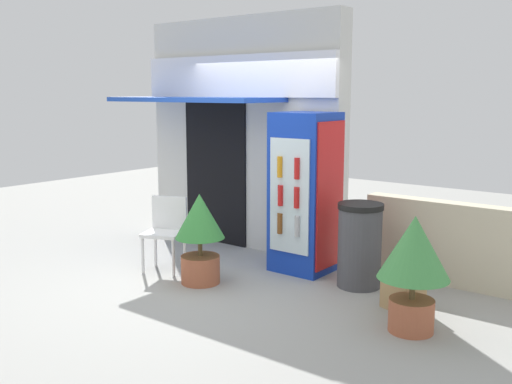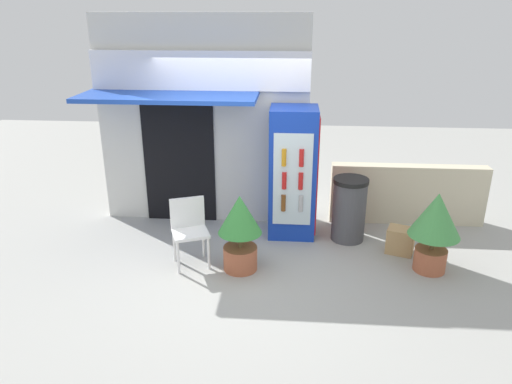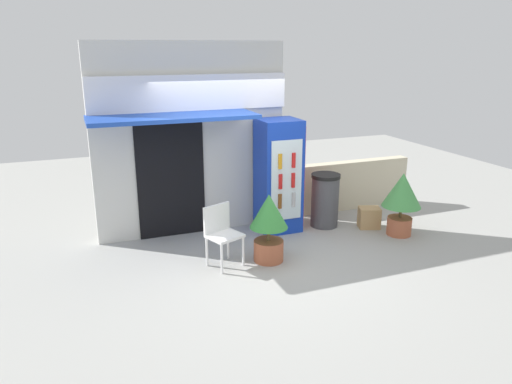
{
  "view_description": "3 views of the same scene",
  "coord_description": "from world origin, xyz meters",
  "px_view_note": "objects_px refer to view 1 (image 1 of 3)",
  "views": [
    {
      "loc": [
        4.48,
        -4.83,
        2.11
      ],
      "look_at": [
        0.38,
        0.44,
        0.97
      ],
      "focal_mm": 41.14,
      "sensor_mm": 36.0,
      "label": 1
    },
    {
      "loc": [
        0.74,
        -5.63,
        3.15
      ],
      "look_at": [
        0.27,
        0.42,
        0.82
      ],
      "focal_mm": 33.71,
      "sensor_mm": 36.0,
      "label": 2
    },
    {
      "loc": [
        -2.39,
        -6.21,
        3.01
      ],
      "look_at": [
        0.2,
        0.51,
        0.83
      ],
      "focal_mm": 33.88,
      "sensor_mm": 36.0,
      "label": 3
    }
  ],
  "objects_px": {
    "plastic_chair": "(166,227)",
    "cardboard_box": "(403,292)",
    "potted_plant_near_shop": "(200,231)",
    "trash_bin": "(360,245)",
    "drink_cooler": "(305,193)",
    "potted_plant_curbside": "(414,259)"
  },
  "relations": [
    {
      "from": "drink_cooler",
      "to": "potted_plant_curbside",
      "type": "distance_m",
      "value": 2.03
    },
    {
      "from": "drink_cooler",
      "to": "potted_plant_near_shop",
      "type": "relative_size",
      "value": 1.86
    },
    {
      "from": "trash_bin",
      "to": "cardboard_box",
      "type": "distance_m",
      "value": 0.82
    },
    {
      "from": "potted_plant_near_shop",
      "to": "potted_plant_curbside",
      "type": "height_order",
      "value": "potted_plant_curbside"
    },
    {
      "from": "trash_bin",
      "to": "cardboard_box",
      "type": "xyz_separation_m",
      "value": [
        0.68,
        -0.36,
        -0.29
      ]
    },
    {
      "from": "cardboard_box",
      "to": "drink_cooler",
      "type": "bearing_deg",
      "value": 161.0
    },
    {
      "from": "drink_cooler",
      "to": "plastic_chair",
      "type": "relative_size",
      "value": 2.15
    },
    {
      "from": "plastic_chair",
      "to": "cardboard_box",
      "type": "xyz_separation_m",
      "value": [
        2.81,
        0.49,
        -0.34
      ]
    },
    {
      "from": "drink_cooler",
      "to": "trash_bin",
      "type": "xyz_separation_m",
      "value": [
        0.81,
        -0.15,
        -0.47
      ]
    },
    {
      "from": "drink_cooler",
      "to": "potted_plant_curbside",
      "type": "relative_size",
      "value": 1.79
    },
    {
      "from": "plastic_chair",
      "to": "cardboard_box",
      "type": "distance_m",
      "value": 2.87
    },
    {
      "from": "trash_bin",
      "to": "cardboard_box",
      "type": "bearing_deg",
      "value": -28.13
    },
    {
      "from": "drink_cooler",
      "to": "cardboard_box",
      "type": "xyz_separation_m",
      "value": [
        1.49,
        -0.51,
        -0.76
      ]
    },
    {
      "from": "potted_plant_curbside",
      "to": "cardboard_box",
      "type": "height_order",
      "value": "potted_plant_curbside"
    },
    {
      "from": "plastic_chair",
      "to": "trash_bin",
      "type": "xyz_separation_m",
      "value": [
        2.13,
        0.85,
        -0.05
      ]
    },
    {
      "from": "potted_plant_curbside",
      "to": "trash_bin",
      "type": "height_order",
      "value": "potted_plant_curbside"
    },
    {
      "from": "drink_cooler",
      "to": "trash_bin",
      "type": "distance_m",
      "value": 0.95
    },
    {
      "from": "potted_plant_near_shop",
      "to": "trash_bin",
      "type": "height_order",
      "value": "potted_plant_near_shop"
    },
    {
      "from": "drink_cooler",
      "to": "cardboard_box",
      "type": "relative_size",
      "value": 5.27
    },
    {
      "from": "potted_plant_near_shop",
      "to": "potted_plant_curbside",
      "type": "relative_size",
      "value": 0.96
    },
    {
      "from": "drink_cooler",
      "to": "cardboard_box",
      "type": "distance_m",
      "value": 1.75
    },
    {
      "from": "potted_plant_near_shop",
      "to": "trash_bin",
      "type": "xyz_separation_m",
      "value": [
        1.46,
        0.98,
        -0.13
      ]
    }
  ]
}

